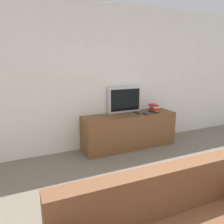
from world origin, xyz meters
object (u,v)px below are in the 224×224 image
(book_stack, at_px, (154,108))
(remote_secondary, at_px, (146,114))
(television, at_px, (124,100))
(tv_stand, at_px, (129,131))
(remote_on_stand, at_px, (137,113))

(book_stack, distance_m, remote_secondary, 0.28)
(television, relative_size, book_stack, 3.09)
(remote_secondary, bearing_deg, book_stack, 21.86)
(tv_stand, height_order, television, television)
(tv_stand, height_order, remote_on_stand, remote_on_stand)
(book_stack, bearing_deg, remote_on_stand, 176.45)
(television, bearing_deg, tv_stand, -88.54)
(remote_on_stand, bearing_deg, television, 127.70)
(book_stack, distance_m, remote_on_stand, 0.37)
(television, distance_m, book_stack, 0.60)
(television, relative_size, remote_secondary, 4.31)
(tv_stand, relative_size, remote_on_stand, 9.53)
(television, relative_size, remote_on_stand, 3.63)
(television, distance_m, remote_secondary, 0.49)
(television, height_order, book_stack, television)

